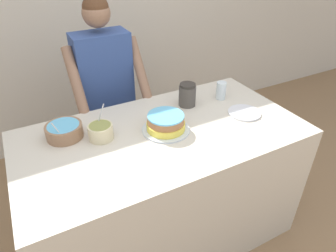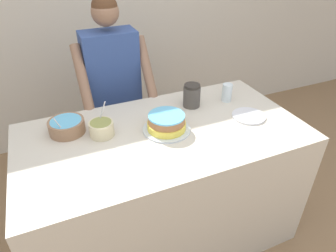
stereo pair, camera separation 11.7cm
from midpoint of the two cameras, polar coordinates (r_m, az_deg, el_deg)
name	(u,v)px [view 2 (the right image)]	position (r m, az deg, el deg)	size (l,w,h in m)	color
wall_back	(99,10)	(3.01, -11.86, 20.88)	(10.00, 0.05, 2.60)	beige
counter	(164,186)	(2.06, 0.93, -11.48)	(1.70, 0.89, 0.90)	beige
person_baker	(113,83)	(2.32, -9.01, 8.13)	(0.53, 0.45, 1.57)	#2D2D38
cake	(167,123)	(1.77, 1.63, 0.51)	(0.29, 0.29, 0.10)	silver
frosting_bowl_blue	(67,126)	(1.83, -17.02, -0.01)	(0.21, 0.21, 0.14)	#936B4C
frosting_bowl_olive	(101,128)	(1.75, -10.70, -0.44)	(0.14, 0.14, 0.19)	beige
drinking_glass	(227,93)	(2.14, 12.73, 6.20)	(0.07, 0.07, 0.12)	silver
ceramic_plate	(249,116)	(2.00, 16.73, 1.82)	(0.21, 0.21, 0.01)	silver
stoneware_jar	(192,96)	(2.02, 6.21, 5.75)	(0.11, 0.11, 0.16)	#4C4742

